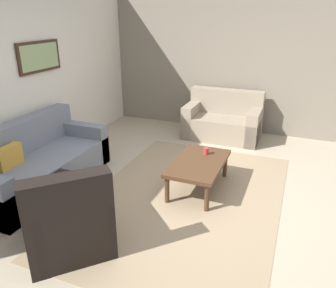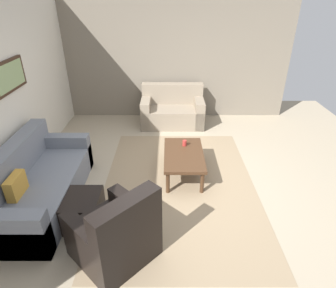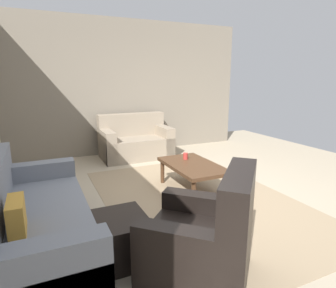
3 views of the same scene
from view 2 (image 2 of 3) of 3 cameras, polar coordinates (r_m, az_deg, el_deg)
ground_plane at (r=4.58m, az=2.28°, el=-8.38°), size 8.00×8.00×0.00m
stone_feature_panel at (r=6.81m, az=1.64°, el=16.98°), size 0.12×5.20×2.80m
area_rug at (r=4.58m, az=2.28°, el=-8.34°), size 3.52×2.38×0.01m
couch_main at (r=4.51m, az=-25.25°, el=-7.54°), size 2.10×0.93×0.88m
couch_loveseat at (r=6.61m, az=0.88°, el=6.69°), size 0.82×1.40×0.88m
armchair_leather at (r=3.39m, az=-10.23°, el=-17.98°), size 1.13×1.13×0.95m
ottoman at (r=4.01m, az=-17.35°, el=-12.51°), size 0.56×0.56×0.40m
coffee_table at (r=4.66m, az=3.18°, el=-2.42°), size 1.10×0.64×0.41m
cup at (r=4.84m, az=3.34°, el=0.20°), size 0.07×0.07×0.10m
framed_artwork at (r=4.88m, az=-29.21°, el=11.82°), size 0.85×0.04×0.45m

